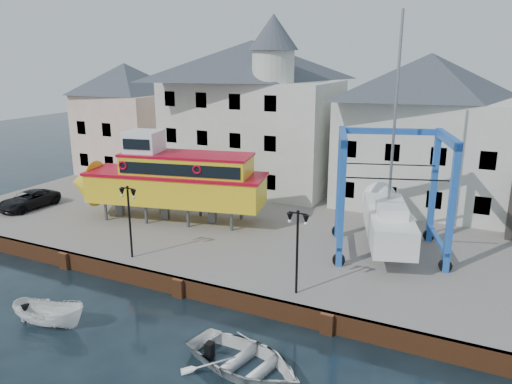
% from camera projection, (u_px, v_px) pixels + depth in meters
% --- Properties ---
extents(ground, '(140.00, 140.00, 0.00)m').
position_uv_depth(ground, '(180.00, 296.00, 25.87)').
color(ground, black).
rests_on(ground, ground).
extents(hardstanding, '(44.00, 22.00, 1.00)m').
position_uv_depth(hardstanding, '(268.00, 224.00, 35.26)').
color(hardstanding, slate).
rests_on(hardstanding, ground).
extents(quay_wall, '(44.00, 0.47, 1.00)m').
position_uv_depth(quay_wall, '(180.00, 287.00, 25.83)').
color(quay_wall, brown).
rests_on(quay_wall, ground).
extents(building_pink, '(8.00, 7.00, 10.30)m').
position_uv_depth(building_pink, '(128.00, 119.00, 47.41)').
color(building_pink, beige).
rests_on(building_pink, hardstanding).
extents(building_white_main, '(14.00, 8.30, 14.00)m').
position_uv_depth(building_white_main, '(253.00, 113.00, 41.87)').
color(building_white_main, beige).
rests_on(building_white_main, hardstanding).
extents(building_white_right, '(12.00, 8.00, 11.20)m').
position_uv_depth(building_white_right, '(425.00, 132.00, 36.73)').
color(building_white_right, beige).
rests_on(building_white_right, hardstanding).
extents(lamp_post_left, '(1.12, 0.32, 4.20)m').
position_uv_depth(lamp_post_left, '(128.00, 204.00, 27.48)').
color(lamp_post_left, black).
rests_on(lamp_post_left, hardstanding).
extents(lamp_post_right, '(1.12, 0.32, 4.20)m').
position_uv_depth(lamp_post_right, '(298.00, 231.00, 23.25)').
color(lamp_post_right, black).
rests_on(lamp_post_right, hardstanding).
extents(tour_boat, '(14.48, 6.33, 6.14)m').
position_uv_depth(tour_boat, '(164.00, 179.00, 34.07)').
color(tour_boat, '#59595E').
rests_on(tour_boat, hardstanding).
extents(travel_lift, '(7.46, 9.15, 13.42)m').
position_uv_depth(travel_lift, '(387.00, 211.00, 29.17)').
color(travel_lift, '#1E43B5').
rests_on(travel_lift, hardstanding).
extents(van, '(2.35, 4.67, 1.27)m').
position_uv_depth(van, '(29.00, 200.00, 37.14)').
color(van, black).
rests_on(van, hardstanding).
extents(motorboat_a, '(3.86, 2.08, 1.41)m').
position_uv_depth(motorboat_a, '(51.00, 326.00, 23.09)').
color(motorboat_a, white).
rests_on(motorboat_a, ground).
extents(motorboat_b, '(5.85, 4.69, 1.08)m').
position_uv_depth(motorboat_b, '(244.00, 369.00, 19.91)').
color(motorboat_b, white).
rests_on(motorboat_b, ground).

